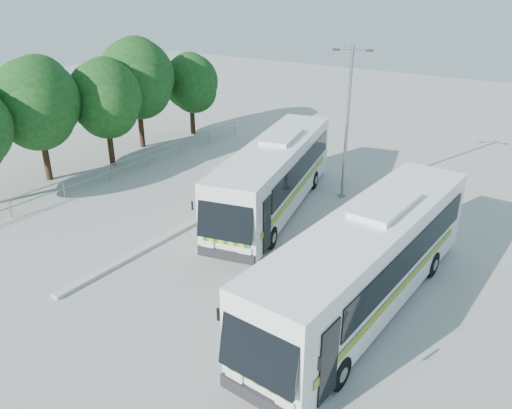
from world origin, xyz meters
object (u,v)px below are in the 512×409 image
Objects in this scene: coach_main at (275,174)px; coach_adjacent at (367,260)px; tree_far_b at (37,102)px; lamppost at (348,117)px; tree_far_c at (105,97)px; tree_far_d at (137,77)px; tree_far_e at (191,82)px.

coach_main is 1.00× the size of coach_adjacent.
lamppost reaches higher than tree_far_b.
tree_far_c is 0.52× the size of coach_main.
tree_far_b is 7.61m from tree_far_d.
coach_main is (13.24, -3.62, -2.94)m from tree_far_d.
tree_far_d is 15.32m from lamppost.
tree_far_c reaches higher than tree_far_e.
tree_far_e is 23.85m from coach_adjacent.
tree_far_d reaches higher than coach_main.
coach_main is at bearing -15.30° from tree_far_d.
coach_adjacent is (19.68, -13.33, -1.99)m from tree_far_e.
lamppost is at bearing -0.47° from tree_far_d.
coach_adjacent reaches higher than coach_main.
tree_far_c is at bearing 165.88° from coach_main.
tree_far_d is (-0.30, 7.60, 0.25)m from tree_far_b.
tree_far_e is at bearing 93.54° from tree_far_c.
tree_far_c reaches higher than coach_adjacent.
coach_adjacent is at bearing -50.65° from coach_main.
lamppost is (15.31, -0.13, -0.50)m from tree_far_d.
coach_adjacent is at bearing -14.97° from tree_far_c.
tree_far_b is 0.89× the size of lamppost.
tree_far_e is 0.47× the size of coach_adjacent.
coach_adjacent is (20.07, -1.23, -2.67)m from tree_far_b.
coach_main is at bearing -32.90° from tree_far_e.
tree_far_b reaches higher than coach_main.
coach_main is 8.82m from coach_adjacent.
tree_far_d is 1.24× the size of tree_far_e.
lamppost is (14.63, -4.63, 0.42)m from tree_far_e.
tree_far_c reaches higher than coach_main.
coach_adjacent is at bearing -23.44° from tree_far_d.
lamppost reaches higher than tree_far_d.
tree_far_b reaches higher than tree_far_e.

